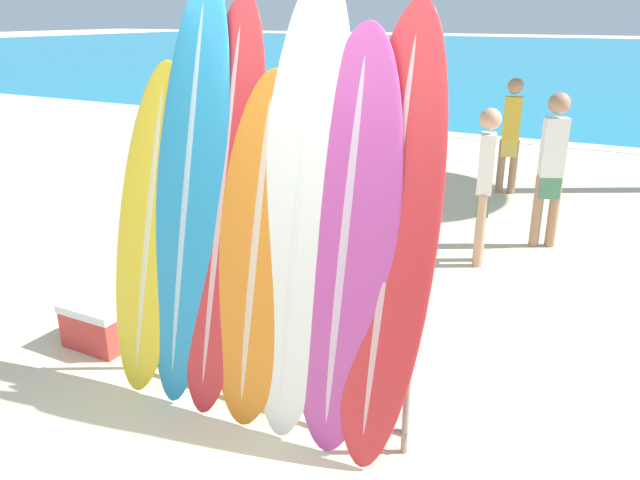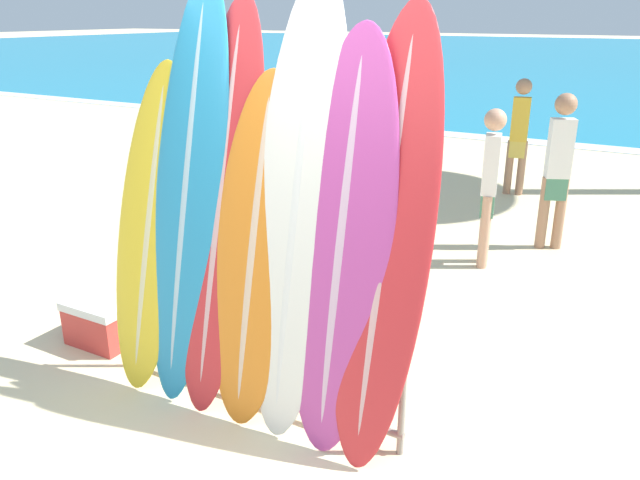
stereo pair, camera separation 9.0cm
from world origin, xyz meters
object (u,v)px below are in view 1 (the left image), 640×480
(surfboard_slot_0, at_px, (151,230))
(cooler_box, at_px, (99,324))
(surfboard_slot_2, at_px, (222,210))
(person_mid_beach, at_px, (511,132))
(person_near_water, at_px, (485,182))
(person_far_left, at_px, (551,165))
(surfboard_slot_1, at_px, (189,194))
(surfboard_slot_3, at_px, (258,253))
(surfboard_slot_6, at_px, (390,243))
(surfboard_rack, at_px, (260,342))
(surfboard_slot_4, at_px, (300,214))
(surfboard_slot_5, at_px, (346,247))

(surfboard_slot_0, bearing_deg, cooler_box, 174.31)
(surfboard_slot_2, xyz_separation_m, person_mid_beach, (0.56, 5.78, -0.39))
(person_near_water, height_order, person_far_left, person_far_left)
(person_far_left, bearing_deg, cooler_box, 32.17)
(person_far_left, distance_m, cooler_box, 4.65)
(surfboard_slot_2, relative_size, cooler_box, 4.94)
(surfboard_slot_1, height_order, surfboard_slot_3, surfboard_slot_1)
(surfboard_slot_6, relative_size, person_mid_beach, 1.57)
(surfboard_slot_3, relative_size, person_far_left, 1.28)
(surfboard_slot_0, distance_m, surfboard_slot_2, 0.58)
(surfboard_rack, height_order, person_near_water, person_near_water)
(surfboard_slot_1, bearing_deg, person_far_left, 66.91)
(surfboard_rack, height_order, person_far_left, person_far_left)
(surfboard_slot_4, xyz_separation_m, surfboard_slot_5, (0.30, -0.03, -0.14))
(surfboard_slot_0, bearing_deg, surfboard_slot_6, 1.49)
(surfboard_slot_4, bearing_deg, person_far_left, 77.80)
(surfboard_rack, bearing_deg, surfboard_slot_6, 5.04)
(surfboard_rack, distance_m, surfboard_slot_5, 0.91)
(surfboard_rack, xyz_separation_m, surfboard_slot_2, (-0.29, 0.08, 0.79))
(surfboard_slot_1, xyz_separation_m, surfboard_slot_6, (1.34, -0.01, -0.09))
(surfboard_slot_2, bearing_deg, surfboard_slot_3, -13.41)
(surfboard_rack, height_order, surfboard_slot_0, surfboard_slot_0)
(surfboard_slot_0, height_order, surfboard_slot_5, surfboard_slot_5)
(surfboard_slot_1, xyz_separation_m, surfboard_slot_5, (1.10, -0.05, -0.14))
(surfboard_slot_2, bearing_deg, person_mid_beach, 84.48)
(surfboard_rack, xyz_separation_m, surfboard_slot_3, (-0.00, 0.01, 0.58))
(cooler_box, bearing_deg, surfboard_slot_4, -0.92)
(surfboard_slot_4, height_order, surfboard_slot_6, surfboard_slot_4)
(surfboard_slot_4, bearing_deg, surfboard_slot_2, 178.51)
(surfboard_slot_5, distance_m, person_near_water, 3.06)
(cooler_box, bearing_deg, surfboard_slot_0, -5.69)
(surfboard_slot_6, bearing_deg, person_far_left, 85.72)
(surfboard_slot_3, xyz_separation_m, person_far_left, (1.09, 3.88, -0.15))
(surfboard_slot_0, xyz_separation_m, person_near_water, (1.43, 3.05, -0.21))
(surfboard_slot_4, height_order, person_mid_beach, surfboard_slot_4)
(surfboard_slot_3, bearing_deg, surfboard_slot_4, 11.91)
(surfboard_rack, relative_size, surfboard_slot_6, 0.80)
(person_far_left, bearing_deg, surfboard_slot_0, 40.10)
(surfboard_rack, height_order, surfboard_slot_2, surfboard_slot_2)
(surfboard_slot_5, bearing_deg, surfboard_slot_0, -179.68)
(surfboard_slot_1, relative_size, person_far_left, 1.61)
(surfboard_slot_5, height_order, surfboard_slot_6, surfboard_slot_6)
(surfboard_slot_0, bearing_deg, surfboard_slot_1, 10.26)
(surfboard_slot_6, distance_m, cooler_box, 2.54)
(surfboard_slot_3, bearing_deg, surfboard_slot_0, 178.90)
(surfboard_slot_6, distance_m, person_mid_beach, 5.83)
(surfboard_rack, xyz_separation_m, surfboard_slot_5, (0.56, 0.04, 0.71))
(cooler_box, bearing_deg, surfboard_slot_5, -1.65)
(person_near_water, distance_m, cooler_box, 3.71)
(surfboard_slot_0, relative_size, surfboard_slot_3, 1.01)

